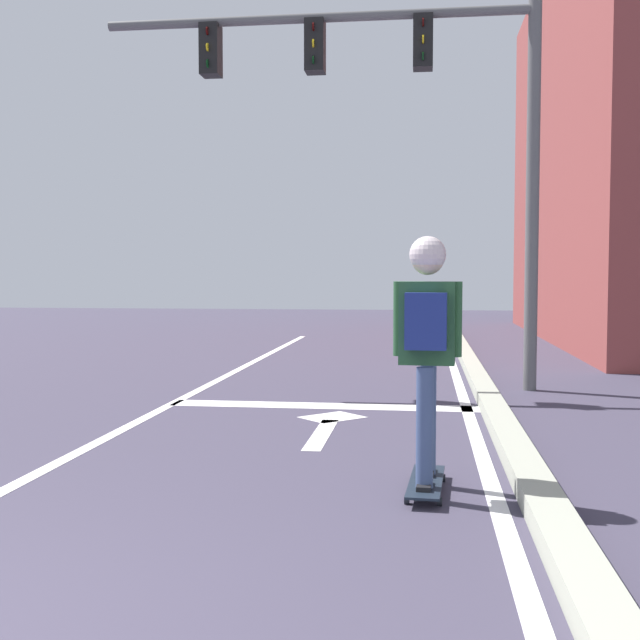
{
  "coord_description": "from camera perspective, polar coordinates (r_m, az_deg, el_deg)",
  "views": [
    {
      "loc": [
        2.51,
        -2.11,
        1.43
      ],
      "look_at": [
        1.57,
        5.18,
        1.01
      ],
      "focal_mm": 44.93,
      "sensor_mm": 36.0,
      "label": 1
    }
  ],
  "objects": [
    {
      "name": "lane_line_center",
      "position": [
        8.68,
        -11.2,
        -6.24
      ],
      "size": [
        0.12,
        20.0,
        0.01
      ],
      "primitive_type": "cube",
      "color": "white",
      "rests_on": "ground"
    },
    {
      "name": "lane_line_curbside",
      "position": [
        8.25,
        10.57,
        -6.73
      ],
      "size": [
        0.12,
        20.0,
        0.01
      ],
      "primitive_type": "cube",
      "color": "white",
      "rests_on": "ground"
    },
    {
      "name": "stop_bar",
      "position": [
        8.73,
        0.29,
        -6.12
      ],
      "size": [
        3.36,
        0.4,
        0.01
      ],
      "primitive_type": "cube",
      "color": "white",
      "rests_on": "ground"
    },
    {
      "name": "lane_arrow_stem",
      "position": [
        7.22,
        0.11,
        -8.11
      ],
      "size": [
        0.16,
        1.4,
        0.01
      ],
      "primitive_type": "cube",
      "color": "white",
      "rests_on": "ground"
    },
    {
      "name": "lane_arrow_head",
      "position": [
        8.05,
        0.88,
        -6.93
      ],
      "size": [
        0.71,
        0.71,
        0.01
      ],
      "primitive_type": "cube",
      "rotation": [
        0.0,
        0.0,
        0.79
      ],
      "color": "white",
      "rests_on": "ground"
    },
    {
      "name": "curb_strip",
      "position": [
        8.26,
        12.32,
        -6.27
      ],
      "size": [
        0.24,
        24.0,
        0.14
      ],
      "primitive_type": "cube",
      "color": "#9FA18F",
      "rests_on": "ground"
    },
    {
      "name": "skateboard",
      "position": [
        5.39,
        7.55,
        -11.38
      ],
      "size": [
        0.27,
        0.87,
        0.08
      ],
      "color": "#19222F",
      "rests_on": "ground"
    },
    {
      "name": "skater",
      "position": [
        5.21,
        7.63,
        -0.59
      ],
      "size": [
        0.45,
        0.6,
        1.6
      ],
      "color": "#3B4D76",
      "rests_on": "skateboard"
    },
    {
      "name": "traffic_signal_mast",
      "position": [
        10.29,
        5.39,
        15.76
      ],
      "size": [
        5.42,
        0.34,
        4.86
      ],
      "color": "#5B5B5B",
      "rests_on": "ground"
    }
  ]
}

